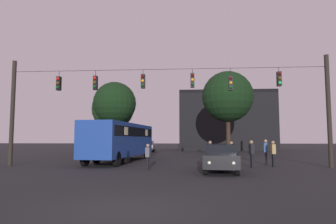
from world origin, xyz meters
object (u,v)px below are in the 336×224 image
(car_near_right, at_px, (221,157))
(tree_behind_building, at_px, (113,109))
(pedestrian_crossing_right, at_px, (148,155))
(tree_right_far, at_px, (228,97))
(pedestrian_crossing_left, at_px, (266,150))
(pedestrian_trailing, at_px, (252,152))
(car_far_left, at_px, (147,146))
(pedestrian_crossing_center, at_px, (232,152))
(pedestrian_far_side, at_px, (210,151))
(pedestrian_near_bus, at_px, (273,152))
(tree_left_silhouette, at_px, (115,103))
(city_bus, at_px, (121,138))

(car_near_right, xyz_separation_m, tree_behind_building, (-13.15, 26.99, 5.48))
(pedestrian_crossing_right, relative_size, tree_right_far, 0.16)
(pedestrian_crossing_left, distance_m, pedestrian_trailing, 2.51)
(car_near_right, height_order, car_far_left, same)
(pedestrian_crossing_center, distance_m, pedestrian_far_side, 1.48)
(car_far_left, bearing_deg, tree_behind_building, 158.96)
(pedestrian_crossing_left, bearing_deg, pedestrian_far_side, -176.83)
(pedestrian_crossing_left, xyz_separation_m, pedestrian_crossing_right, (-7.73, -3.92, -0.16))
(pedestrian_near_bus, relative_size, tree_right_far, 0.18)
(pedestrian_crossing_right, relative_size, tree_behind_building, 0.16)
(pedestrian_trailing, bearing_deg, tree_left_silhouette, 131.21)
(pedestrian_crossing_left, bearing_deg, pedestrian_trailing, -123.77)
(pedestrian_crossing_center, relative_size, tree_left_silhouette, 0.20)
(pedestrian_trailing, distance_m, tree_behind_building, 29.33)
(city_bus, relative_size, tree_right_far, 1.18)
(tree_right_far, bearing_deg, pedestrian_crossing_center, -96.31)
(car_far_left, xyz_separation_m, pedestrian_far_side, (7.32, -20.43, 0.15))
(pedestrian_crossing_right, height_order, pedestrian_trailing, pedestrian_trailing)
(pedestrian_far_side, xyz_separation_m, tree_right_far, (2.89, 12.85, 5.61))
(pedestrian_far_side, distance_m, tree_behind_building, 26.52)
(pedestrian_crossing_right, distance_m, tree_right_far, 18.77)
(city_bus, height_order, tree_behind_building, tree_behind_building)
(car_near_right, bearing_deg, car_far_left, 107.01)
(pedestrian_crossing_center, bearing_deg, city_bus, 160.70)
(pedestrian_near_bus, bearing_deg, pedestrian_crossing_right, -162.34)
(car_far_left, height_order, pedestrian_crossing_center, pedestrian_crossing_center)
(pedestrian_crossing_center, relative_size, tree_right_far, 0.17)
(tree_right_far, bearing_deg, city_bus, -133.36)
(car_near_right, distance_m, tree_behind_building, 30.52)
(pedestrian_crossing_center, distance_m, tree_right_far, 14.48)
(pedestrian_crossing_left, height_order, pedestrian_near_bus, pedestrian_crossing_left)
(car_far_left, relative_size, tree_left_silhouette, 0.53)
(city_bus, height_order, pedestrian_far_side, city_bus)
(tree_behind_building, bearing_deg, pedestrian_near_bus, -54.65)
(city_bus, distance_m, car_far_left, 17.96)
(pedestrian_crossing_right, bearing_deg, tree_left_silhouette, 110.90)
(pedestrian_far_side, bearing_deg, pedestrian_crossing_center, -16.06)
(pedestrian_far_side, bearing_deg, pedestrian_crossing_left, 3.17)
(car_near_right, distance_m, pedestrian_near_bus, 4.92)
(pedestrian_crossing_left, height_order, pedestrian_trailing, pedestrian_crossing_left)
(tree_right_far, bearing_deg, car_near_right, -98.58)
(car_far_left, height_order, tree_right_far, tree_right_far)
(tree_behind_building, bearing_deg, pedestrian_trailing, -57.87)
(pedestrian_crossing_right, xyz_separation_m, pedestrian_far_side, (3.87, 3.70, 0.10))
(car_far_left, height_order, pedestrian_near_bus, pedestrian_near_bus)
(city_bus, distance_m, tree_behind_building, 21.39)
(pedestrian_crossing_center, distance_m, pedestrian_crossing_right, 6.23)
(pedestrian_crossing_left, xyz_separation_m, tree_right_far, (-0.98, 12.64, 5.54))
(pedestrian_crossing_center, bearing_deg, tree_left_silhouette, 131.78)
(pedestrian_crossing_right, height_order, tree_behind_building, tree_behind_building)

